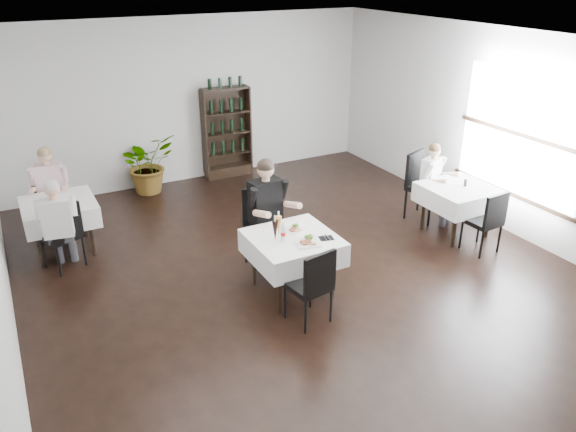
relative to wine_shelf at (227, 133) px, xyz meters
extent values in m
plane|color=black|center=(-0.60, -4.31, -0.85)|extent=(9.00, 9.00, 0.00)
plane|color=white|center=(-0.60, -4.31, 2.15)|extent=(9.00, 9.00, 0.00)
plane|color=silver|center=(-0.60, 0.19, 0.65)|extent=(7.00, 0.00, 7.00)
plane|color=silver|center=(2.90, -4.31, 0.65)|extent=(0.00, 9.00, 9.00)
cube|color=white|center=(2.88, -4.31, 0.70)|extent=(0.03, 2.20, 1.80)
cube|color=black|center=(2.86, -4.31, -0.22)|extent=(0.05, 2.30, 0.06)
cube|color=black|center=(0.00, 0.01, -0.75)|extent=(0.90, 0.28, 0.20)
cylinder|color=black|center=(-1.27, -4.68, -0.49)|extent=(0.06, 0.06, 0.71)
cylinder|color=black|center=(-1.27, -3.95, -0.49)|extent=(0.06, 0.06, 0.71)
cylinder|color=black|center=(-0.53, -4.68, -0.49)|extent=(0.06, 0.06, 0.71)
cylinder|color=black|center=(-0.53, -3.95, -0.49)|extent=(0.06, 0.06, 0.71)
cube|color=black|center=(-0.90, -4.31, -0.12)|extent=(0.85, 0.85, 0.04)
cube|color=white|center=(-0.90, -4.31, -0.23)|extent=(1.03, 1.03, 0.30)
cylinder|color=black|center=(-3.64, -2.15, -0.49)|extent=(0.06, 0.06, 0.71)
cylinder|color=black|center=(-3.64, -1.47, -0.49)|extent=(0.06, 0.06, 0.71)
cylinder|color=black|center=(-2.96, -2.15, -0.49)|extent=(0.06, 0.06, 0.71)
cylinder|color=black|center=(-2.96, -1.47, -0.49)|extent=(0.06, 0.06, 0.71)
cube|color=black|center=(-3.30, -1.81, -0.12)|extent=(0.80, 0.80, 0.04)
cube|color=white|center=(-3.30, -1.81, -0.23)|extent=(0.98, 0.98, 0.30)
cylinder|color=black|center=(1.76, -4.35, -0.49)|extent=(0.06, 0.06, 0.71)
cylinder|color=black|center=(1.76, -3.67, -0.49)|extent=(0.06, 0.06, 0.71)
cylinder|color=black|center=(2.44, -4.35, -0.49)|extent=(0.06, 0.06, 0.71)
cylinder|color=black|center=(2.44, -3.67, -0.49)|extent=(0.06, 0.06, 0.71)
cube|color=black|center=(2.10, -4.01, -0.12)|extent=(0.80, 0.80, 0.04)
cube|color=white|center=(2.10, -4.01, -0.23)|extent=(0.98, 0.98, 0.30)
imported|color=#22591E|center=(-1.60, -0.11, -0.32)|extent=(1.19, 1.11, 1.06)
cylinder|color=black|center=(-1.20, -3.80, -0.60)|extent=(0.04, 0.04, 0.50)
cylinder|color=black|center=(-1.13, -3.37, -0.60)|extent=(0.04, 0.04, 0.50)
cylinder|color=black|center=(-0.77, -3.88, -0.60)|extent=(0.04, 0.04, 0.50)
cylinder|color=black|center=(-0.70, -3.45, -0.60)|extent=(0.04, 0.04, 0.50)
cube|color=black|center=(-0.95, -3.62, -0.31)|extent=(0.58, 0.58, 0.08)
cube|color=black|center=(-0.91, -3.40, -0.02)|extent=(0.50, 0.14, 0.55)
cylinder|color=black|center=(-0.89, -4.75, -0.63)|extent=(0.03, 0.03, 0.44)
cylinder|color=black|center=(-0.83, -5.12, -0.63)|extent=(0.03, 0.03, 0.44)
cylinder|color=black|center=(-1.26, -4.81, -0.63)|extent=(0.03, 0.03, 0.44)
cylinder|color=black|center=(-1.20, -5.18, -0.63)|extent=(0.03, 0.03, 0.44)
cube|color=black|center=(-1.05, -4.96, -0.38)|extent=(0.50, 0.50, 0.07)
cube|color=black|center=(-1.01, -5.16, -0.13)|extent=(0.44, 0.12, 0.47)
cylinder|color=black|center=(-3.58, -1.49, -0.64)|extent=(0.03, 0.03, 0.40)
cylinder|color=black|center=(-3.55, -1.14, -0.64)|extent=(0.03, 0.03, 0.40)
cylinder|color=black|center=(-3.23, -1.53, -0.64)|extent=(0.03, 0.03, 0.40)
cylinder|color=black|center=(-3.20, -1.18, -0.64)|extent=(0.03, 0.03, 0.40)
cube|color=black|center=(-3.39, -1.34, -0.42)|extent=(0.44, 0.44, 0.06)
cube|color=black|center=(-3.37, -1.15, -0.18)|extent=(0.41, 0.08, 0.44)
cylinder|color=black|center=(-3.27, -2.05, -0.63)|extent=(0.03, 0.03, 0.44)
cylinder|color=black|center=(-3.12, -2.40, -0.63)|extent=(0.03, 0.03, 0.44)
cylinder|color=black|center=(-3.62, -2.20, -0.63)|extent=(0.03, 0.03, 0.44)
cylinder|color=black|center=(-3.47, -2.55, -0.63)|extent=(0.03, 0.03, 0.44)
cube|color=black|center=(-3.37, -2.30, -0.38)|extent=(0.58, 0.58, 0.07)
cube|color=black|center=(-3.29, -2.48, -0.12)|extent=(0.42, 0.22, 0.48)
cylinder|color=black|center=(1.92, -3.63, -0.60)|extent=(0.04, 0.04, 0.50)
cylinder|color=black|center=(1.77, -3.23, -0.60)|extent=(0.04, 0.04, 0.50)
cylinder|color=black|center=(2.33, -3.48, -0.60)|extent=(0.04, 0.04, 0.50)
cylinder|color=black|center=(2.17, -3.07, -0.60)|extent=(0.04, 0.04, 0.50)
cube|color=black|center=(2.05, -3.35, -0.32)|extent=(0.64, 0.64, 0.08)
cube|color=black|center=(1.97, -3.14, -0.03)|extent=(0.48, 0.23, 0.54)
cylinder|color=black|center=(2.19, -4.42, -0.63)|extent=(0.03, 0.03, 0.43)
cylinder|color=black|center=(2.22, -4.79, -0.63)|extent=(0.03, 0.03, 0.43)
cylinder|color=black|center=(1.82, -4.44, -0.63)|extent=(0.03, 0.03, 0.43)
cylinder|color=black|center=(1.85, -4.81, -0.63)|extent=(0.03, 0.03, 0.43)
cube|color=black|center=(2.02, -4.62, -0.39)|extent=(0.46, 0.46, 0.07)
cube|color=black|center=(2.03, -4.81, -0.14)|extent=(0.43, 0.08, 0.47)
cube|color=#393A40|center=(-0.97, -3.74, -0.25)|extent=(0.21, 0.46, 0.15)
cylinder|color=#393A40|center=(-0.94, -3.93, -0.59)|extent=(0.12, 0.12, 0.52)
cube|color=#393A40|center=(-0.76, -3.71, -0.25)|extent=(0.21, 0.46, 0.15)
cylinder|color=#393A40|center=(-0.73, -3.90, -0.59)|extent=(0.12, 0.12, 0.52)
cube|color=black|center=(-0.89, -3.52, 0.10)|extent=(0.45, 0.29, 0.59)
cylinder|color=#D9A387|center=(-1.09, -3.84, 0.08)|extent=(0.13, 0.34, 0.17)
cylinder|color=#D9A387|center=(-0.61, -3.77, 0.08)|extent=(0.13, 0.34, 0.17)
sphere|color=#D9A387|center=(-0.89, -3.54, 0.55)|extent=(0.22, 0.22, 0.22)
sphere|color=black|center=(-0.89, -3.54, 0.58)|extent=(0.22, 0.22, 0.22)
cube|color=#393A40|center=(-3.44, -1.33, -0.30)|extent=(0.20, 0.42, 0.14)
cylinder|color=#393A40|center=(-3.47, -1.50, -0.61)|extent=(0.11, 0.11, 0.47)
cube|color=#393A40|center=(-3.25, -1.36, -0.30)|extent=(0.20, 0.42, 0.14)
cylinder|color=#393A40|center=(-3.28, -1.53, -0.61)|extent=(0.11, 0.11, 0.47)
cube|color=beige|center=(-3.31, -1.16, 0.02)|extent=(0.42, 0.27, 0.53)
cylinder|color=#D9A387|center=(-3.58, -1.38, 0.00)|extent=(0.13, 0.31, 0.15)
cylinder|color=#D9A387|center=(-3.14, -1.46, 0.00)|extent=(0.13, 0.31, 0.15)
sphere|color=#D9A387|center=(-3.32, -1.18, 0.42)|extent=(0.20, 0.20, 0.20)
sphere|color=olive|center=(-3.32, -1.18, 0.45)|extent=(0.20, 0.20, 0.20)
cube|color=#393A40|center=(-3.27, -2.35, -0.33)|extent=(0.20, 0.41, 0.13)
cylinder|color=#393A40|center=(-3.24, -2.19, -0.62)|extent=(0.10, 0.10, 0.45)
cube|color=#393A40|center=(-3.45, -2.32, -0.33)|extent=(0.20, 0.41, 0.13)
cylinder|color=#393A40|center=(-3.42, -2.15, -0.62)|extent=(0.10, 0.10, 0.45)
cube|color=silver|center=(-3.39, -2.51, -0.02)|extent=(0.40, 0.27, 0.51)
cylinder|color=#D9A387|center=(-3.14, -2.30, -0.04)|extent=(0.13, 0.30, 0.14)
cylinder|color=#D9A387|center=(-3.56, -2.22, -0.04)|extent=(0.13, 0.30, 0.14)
sphere|color=#D9A387|center=(-3.39, -2.49, 0.37)|extent=(0.19, 0.19, 0.19)
sphere|color=beige|center=(-3.39, -2.49, 0.40)|extent=(0.19, 0.19, 0.19)
cube|color=#393A40|center=(2.05, -3.60, -0.35)|extent=(0.25, 0.39, 0.12)
cylinder|color=#393A40|center=(2.11, -3.75, -0.63)|extent=(0.10, 0.10, 0.44)
cube|color=#393A40|center=(2.22, -3.54, -0.35)|extent=(0.25, 0.39, 0.12)
cylinder|color=#393A40|center=(2.28, -3.69, -0.63)|extent=(0.10, 0.10, 0.44)
cube|color=silver|center=(2.07, -3.41, -0.05)|extent=(0.40, 0.31, 0.49)
cylinder|color=#D9A387|center=(1.97, -3.71, -0.07)|extent=(0.17, 0.28, 0.14)
cylinder|color=#D9A387|center=(2.35, -3.56, -0.07)|extent=(0.17, 0.28, 0.14)
sphere|color=#D9A387|center=(2.08, -3.43, 0.32)|extent=(0.19, 0.19, 0.19)
sphere|color=brown|center=(2.08, -3.43, 0.35)|extent=(0.19, 0.19, 0.19)
cube|color=white|center=(-0.80, -4.17, -0.07)|extent=(0.30, 0.30, 0.02)
cube|color=#5A2919|center=(-0.83, -4.19, -0.05)|extent=(0.12, 0.11, 0.02)
sphere|color=#457B20|center=(-0.75, -4.13, -0.03)|extent=(0.05, 0.05, 0.05)
cube|color=olive|center=(-0.78, -4.22, -0.05)|extent=(0.09, 0.07, 0.02)
cube|color=white|center=(-0.83, -4.56, -0.07)|extent=(0.34, 0.34, 0.02)
cube|color=#5A2919|center=(-0.87, -4.58, -0.04)|extent=(0.12, 0.09, 0.03)
sphere|color=#457B20|center=(-0.76, -4.51, -0.02)|extent=(0.07, 0.07, 0.07)
cube|color=olive|center=(-0.81, -4.62, -0.05)|extent=(0.13, 0.12, 0.02)
cone|color=black|center=(-1.14, -4.32, 0.06)|extent=(0.08, 0.08, 0.27)
cylinder|color=silver|center=(-1.14, -4.32, 0.23)|extent=(0.02, 0.02, 0.07)
cone|color=gold|center=(-1.05, -4.23, 0.06)|extent=(0.08, 0.08, 0.27)
cylinder|color=silver|center=(-1.05, -4.23, 0.22)|extent=(0.02, 0.02, 0.07)
cylinder|color=silver|center=(-1.04, -4.34, 0.02)|extent=(0.06, 0.06, 0.19)
cylinder|color=#A91009|center=(-1.04, -4.34, 0.01)|extent=(0.06, 0.06, 0.05)
cylinder|color=silver|center=(-1.04, -4.34, 0.14)|extent=(0.02, 0.02, 0.05)
cube|color=black|center=(-0.56, -4.55, -0.07)|extent=(0.20, 0.17, 0.01)
cylinder|color=silver|center=(-0.58, -4.55, -0.06)|extent=(0.06, 0.19, 0.01)
cylinder|color=silver|center=(-0.54, -4.55, -0.06)|extent=(0.05, 0.19, 0.01)
cylinder|color=black|center=(2.18, -4.04, -0.02)|extent=(0.05, 0.05, 0.11)
camera|label=1|loc=(-3.83, -9.72, 3.01)|focal=35.00mm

